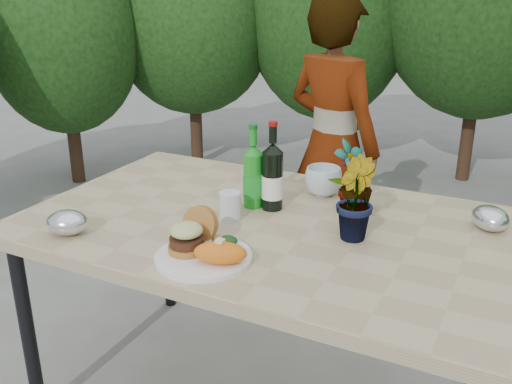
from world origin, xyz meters
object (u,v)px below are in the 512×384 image
at_px(patio_table, 267,237).
at_px(wine_bottle, 272,178).
at_px(dinner_plate, 204,257).
at_px(person, 332,145).

relative_size(patio_table, wine_bottle, 5.14).
bearing_deg(patio_table, wine_bottle, 105.70).
relative_size(dinner_plate, person, 0.19).
xyz_separation_m(wine_bottle, person, (-0.10, 0.91, -0.13)).
bearing_deg(person, dinner_plate, 114.18).
relative_size(patio_table, dinner_plate, 5.71).
height_order(patio_table, person, person).
bearing_deg(person, wine_bottle, 116.67).
xyz_separation_m(patio_table, person, (-0.13, 1.02, 0.04)).
height_order(patio_table, wine_bottle, wine_bottle).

